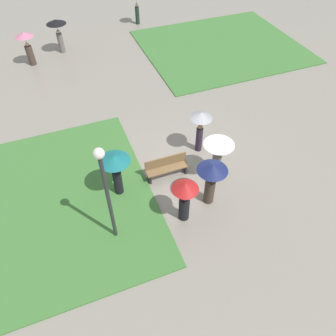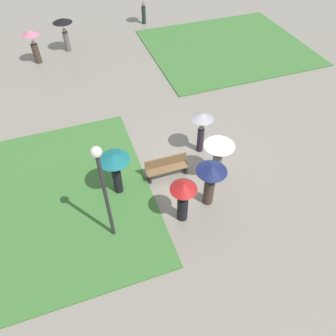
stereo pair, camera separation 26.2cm
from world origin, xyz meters
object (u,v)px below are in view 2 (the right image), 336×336
(crowd_person_navy, at_px, (211,177))
(crowd_person_red, at_px, (183,195))
(crowd_person_white, at_px, (219,151))
(lone_walker_mid_plaza, at_px, (143,2))
(park_bench, at_px, (167,167))
(lamp_post, at_px, (103,184))
(crowd_person_teal, at_px, (115,165))
(lone_walker_near_lawn, at_px, (63,27))
(crowd_person_grey, at_px, (202,124))
(lone_walker_far_path, at_px, (33,42))

(crowd_person_navy, bearing_deg, crowd_person_red, 138.59)
(crowd_person_white, xyz_separation_m, lone_walker_mid_plaza, (1.56, 15.20, 0.08))
(park_bench, xyz_separation_m, crowd_person_white, (1.82, -0.72, 0.93))
(lamp_post, height_order, crowd_person_teal, lamp_post)
(lone_walker_mid_plaza, xyz_separation_m, lone_walker_near_lawn, (-5.67, -2.35, 0.04))
(crowd_person_teal, distance_m, lone_walker_near_lawn, 12.33)
(crowd_person_red, xyz_separation_m, crowd_person_navy, (1.17, 0.36, 0.14))
(crowd_person_grey, distance_m, lone_walker_near_lawn, 11.96)
(crowd_person_navy, xyz_separation_m, lone_walker_mid_plaza, (2.38, 16.28, 0.08))
(crowd_person_white, bearing_deg, crowd_person_teal, 2.04)
(park_bench, distance_m, crowd_person_navy, 2.26)
(park_bench, distance_m, crowd_person_teal, 2.26)
(crowd_person_teal, relative_size, lone_walker_mid_plaza, 0.98)
(crowd_person_red, relative_size, crowd_person_white, 0.98)
(park_bench, relative_size, crowd_person_teal, 0.88)
(crowd_person_red, xyz_separation_m, lone_walker_mid_plaza, (3.55, 16.64, 0.22))
(crowd_person_white, xyz_separation_m, lone_walker_far_path, (-6.00, 11.94, -0.12))
(crowd_person_teal, xyz_separation_m, lone_walker_far_path, (-2.15, 11.42, -0.16))
(crowd_person_navy, distance_m, lone_walker_far_path, 14.02)
(lone_walker_mid_plaza, distance_m, lone_walker_near_lawn, 6.14)
(lamp_post, bearing_deg, lone_walker_mid_plaza, 69.92)
(crowd_person_grey, bearing_deg, crowd_person_white, 73.76)
(crowd_person_red, bearing_deg, crowd_person_navy, 59.25)
(lone_walker_mid_plaza, bearing_deg, lone_walker_near_lawn, 138.62)
(lamp_post, relative_size, lone_walker_mid_plaza, 2.06)
(crowd_person_grey, bearing_deg, lone_walker_far_path, -75.19)
(lone_walker_far_path, bearing_deg, lone_walker_mid_plaza, -168.98)
(crowd_person_white, distance_m, lone_walker_far_path, 13.36)
(crowd_person_teal, relative_size, crowd_person_grey, 0.98)
(crowd_person_navy, relative_size, crowd_person_grey, 0.98)
(crowd_person_navy, relative_size, lone_walker_near_lawn, 0.97)
(crowd_person_red, xyz_separation_m, crowd_person_teal, (-1.86, 1.96, 0.19))
(crowd_person_grey, xyz_separation_m, lone_walker_mid_plaza, (1.54, 13.57, 0.01))
(crowd_person_white, distance_m, crowd_person_teal, 3.88)
(park_bench, distance_m, lone_walker_near_lawn, 12.38)
(crowd_person_red, xyz_separation_m, lone_walker_near_lawn, (-2.12, 14.29, 0.26))
(park_bench, relative_size, lamp_post, 0.42)
(crowd_person_navy, bearing_deg, lone_walker_mid_plaza, 23.04)
(lone_walker_near_lawn, bearing_deg, lamp_post, 68.56)
(crowd_person_red, height_order, lone_walker_far_path, lone_walker_far_path)
(park_bench, bearing_deg, crowd_person_red, -94.15)
(crowd_person_navy, height_order, lone_walker_near_lawn, lone_walker_near_lawn)
(lone_walker_near_lawn, bearing_deg, crowd_person_grey, 90.26)
(lamp_post, distance_m, crowd_person_white, 4.83)
(crowd_person_red, relative_size, crowd_person_grey, 0.94)
(crowd_person_teal, xyz_separation_m, crowd_person_navy, (3.02, -1.60, -0.05))
(crowd_person_navy, bearing_deg, crowd_person_teal, 93.48)
(crowd_person_white, distance_m, crowd_person_grey, 1.63)
(crowd_person_navy, bearing_deg, lone_walker_near_lawn, 44.65)
(lone_walker_far_path, relative_size, lone_walker_near_lawn, 0.96)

